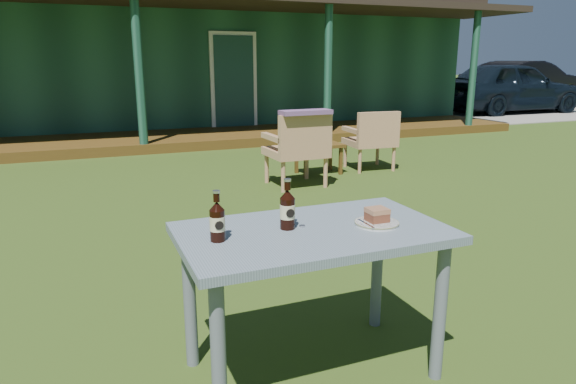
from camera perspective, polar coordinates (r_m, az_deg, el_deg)
name	(u,v)px	position (r m, az deg, el deg)	size (l,w,h in m)	color
ground	(224,257)	(3.98, -7.13, -7.13)	(80.00, 80.00, 0.00)	#334916
pavilion	(115,54)	(13.01, -18.66, 14.37)	(15.80, 8.30, 3.45)	#1A4432
gravel_strip	(489,110)	(16.70, 21.41, 8.49)	(9.00, 6.00, 0.02)	gray
car_near	(511,87)	(16.00, 23.50, 10.63)	(1.70, 4.23, 1.44)	black
car_far	(525,84)	(18.73, 24.83, 10.88)	(1.52, 4.37, 1.44)	black
cafe_table	(313,250)	(2.35, 2.78, -6.46)	(1.20, 0.70, 0.72)	slate
plate	(377,223)	(2.40, 9.83, -3.41)	(0.20, 0.20, 0.01)	silver
cake_slice	(377,215)	(2.40, 9.87, -2.49)	(0.09, 0.09, 0.06)	brown
fork	(366,224)	(2.36, 8.62, -3.50)	(0.01, 0.14, 0.00)	silver
cola_bottle_near	(287,209)	(2.29, -0.06, -1.90)	(0.07, 0.07, 0.23)	black
cola_bottle_far	(217,221)	(2.16, -7.86, -3.21)	(0.06, 0.07, 0.22)	black
bottle_cap	(302,226)	(2.34, 1.59, -3.81)	(0.03, 0.03, 0.01)	silver
armchair_left	(299,146)	(6.00, 1.21, 5.15)	(0.66, 0.62, 0.87)	tan
armchair_right	(372,137)	(7.03, 9.37, 6.04)	(0.63, 0.60, 0.80)	tan
floral_throw	(306,112)	(5.79, 1.98, 8.86)	(0.59, 0.21, 0.05)	#6E4A77
side_table	(319,148)	(6.73, 3.42, 4.88)	(0.60, 0.40, 0.40)	#4E3513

